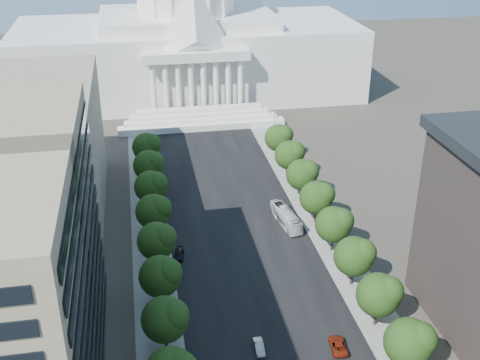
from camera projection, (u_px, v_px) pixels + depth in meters
road_asphalt at (232, 216)px, 138.52m from camera, size 30.00×260.00×0.01m
sidewalk_left at (149, 223)px, 135.48m from camera, size 8.00×260.00×0.02m
sidewalk_right at (312, 209)px, 141.57m from camera, size 8.00×260.00×0.02m
capitol at (187, 38)px, 213.68m from camera, size 120.00×56.00×73.00m
office_block_left_far at (11, 154)px, 133.09m from camera, size 38.00×52.00×30.00m
tree_l_d at (167, 318)px, 95.55m from camera, size 7.79×7.60×9.97m
tree_l_e at (162, 275)px, 106.16m from camera, size 7.79×7.60×9.97m
tree_l_f at (158, 240)px, 116.77m from camera, size 7.79×7.60×9.97m
tree_l_g at (155, 211)px, 127.38m from camera, size 7.79×7.60×9.97m
tree_l_h at (152, 186)px, 138.00m from camera, size 7.79×7.60×9.97m
tree_l_i at (150, 165)px, 148.61m from camera, size 7.79×7.60×9.97m
tree_l_j at (148, 146)px, 159.22m from camera, size 7.79×7.60×9.97m
tree_r_c at (411, 341)px, 90.71m from camera, size 7.79×7.60×9.97m
tree_r_d at (381, 294)px, 101.32m from camera, size 7.79×7.60×9.97m
tree_r_e at (356, 255)px, 111.94m from camera, size 7.79×7.60×9.97m
tree_r_f at (335, 223)px, 122.55m from camera, size 7.79×7.60×9.97m
tree_r_g at (318, 197)px, 133.16m from camera, size 7.79×7.60×9.97m
tree_r_h at (303, 174)px, 143.77m from camera, size 7.79×7.60×9.97m
tree_r_i at (291, 154)px, 154.39m from camera, size 7.79×7.60×9.97m
tree_r_j at (280, 137)px, 165.00m from camera, size 7.79×7.60×9.97m
streetlight_b at (423, 347)px, 90.52m from camera, size 2.61×0.44×9.00m
streetlight_c at (363, 257)px, 112.63m from camera, size 2.61×0.44×9.00m
streetlight_d at (323, 196)px, 134.74m from camera, size 2.61×0.44×9.00m
streetlight_e at (294, 153)px, 156.86m from camera, size 2.61×0.44×9.00m
streetlight_f at (273, 120)px, 178.97m from camera, size 2.61×0.44×9.00m
car_silver at (259, 347)px, 98.03m from camera, size 1.59×4.22×1.38m
car_red at (338, 345)px, 98.25m from camera, size 3.06×5.61×1.49m
car_dark_b at (179, 254)px, 122.76m from camera, size 2.42×4.69×1.30m
city_bus at (286, 217)px, 134.42m from camera, size 4.69×12.98×3.54m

